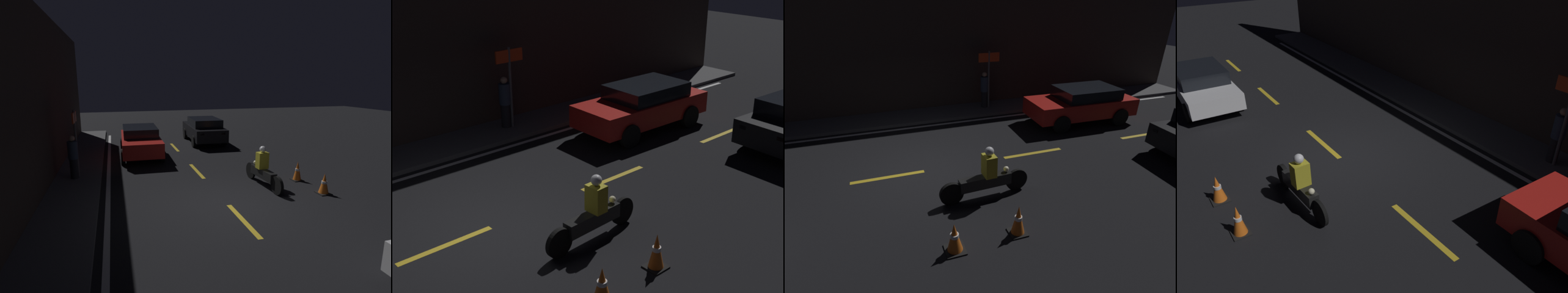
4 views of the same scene
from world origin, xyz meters
TOP-DOWN VIEW (x-y plane):
  - ground_plane at (0.00, 0.00)m, footprint 56.00×56.00m
  - raised_curb at (0.00, 4.42)m, footprint 28.00×1.60m
  - building_front at (0.00, 5.37)m, footprint 28.00×0.30m
  - lane_dash_a at (-10.00, 0.00)m, footprint 2.00×0.14m
  - lane_dash_b at (-5.50, 0.00)m, footprint 2.00×0.14m
  - lane_dash_c at (-1.00, 0.00)m, footprint 2.00×0.14m
  - lane_dash_d at (3.50, 0.00)m, footprint 2.00×0.14m
  - lane_solid_kerb at (0.00, 3.37)m, footprint 25.20×0.14m
  - sedan_white at (-6.05, -2.10)m, footprint 4.02×1.85m
  - motorcycle at (1.27, -1.71)m, footprint 2.33×0.37m
  - traffic_cone_near at (0.08, -3.24)m, footprint 0.40×0.40m
  - traffic_cone_mid at (1.47, -3.18)m, footprint 0.37×0.37m
  - pedestrian at (3.44, 4.52)m, footprint 0.34×0.34m

SIDE VIEW (x-z plane):
  - ground_plane at x=0.00m, z-range 0.00..0.00m
  - lane_solid_kerb at x=0.00m, z-range 0.00..0.01m
  - lane_dash_a at x=-10.00m, z-range 0.00..0.01m
  - lane_dash_b at x=-5.50m, z-range 0.00..0.01m
  - lane_dash_c at x=-1.00m, z-range 0.00..0.01m
  - lane_dash_d at x=3.50m, z-range 0.00..0.01m
  - raised_curb at x=0.00m, z-range 0.00..0.12m
  - traffic_cone_near at x=0.08m, z-range -0.01..0.65m
  - traffic_cone_mid at x=1.47m, z-range -0.01..0.69m
  - motorcycle at x=1.27m, z-range -0.13..1.23m
  - sedan_white at x=-6.05m, z-range 0.06..1.36m
  - pedestrian at x=3.44m, z-range 0.13..1.66m
  - building_front at x=0.00m, z-range 0.00..5.89m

